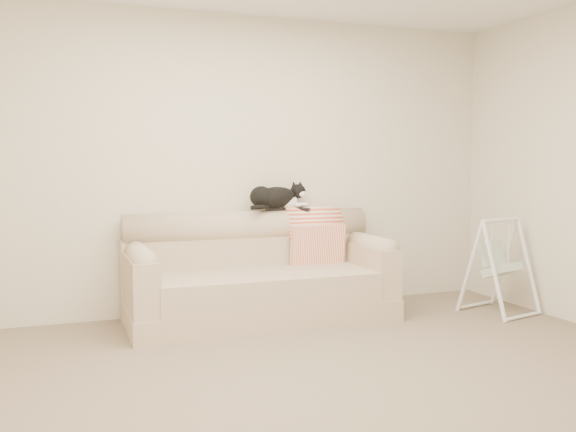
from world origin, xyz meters
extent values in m
plane|color=#6E6250|center=(0.00, 0.00, 0.00)|extent=(5.00, 5.00, 0.00)
cube|color=beige|center=(0.00, 2.00, 1.30)|extent=(5.00, 0.04, 2.60)
cube|color=#C0AF8F|center=(0.09, 1.53, 0.09)|extent=(2.20, 0.90, 0.18)
cube|color=#C0AF8F|center=(0.09, 1.42, 0.30)|extent=(1.80, 0.68, 0.24)
cube|color=#C0AF8F|center=(0.09, 1.87, 0.43)|extent=(2.20, 0.22, 0.50)
cylinder|color=#C0AF8F|center=(0.09, 1.87, 0.76)|extent=(2.16, 0.28, 0.28)
cube|color=#C0AF8F|center=(-0.90, 1.53, 0.39)|extent=(0.20, 0.88, 0.42)
cylinder|color=#C0AF8F|center=(-0.90, 1.53, 0.60)|extent=(0.18, 0.84, 0.18)
cube|color=#C0AF8F|center=(1.08, 1.53, 0.39)|extent=(0.20, 0.88, 0.42)
cylinder|color=#C0AF8F|center=(1.08, 1.53, 0.60)|extent=(0.18, 0.84, 0.18)
cube|color=black|center=(0.35, 1.86, 0.91)|extent=(0.18, 0.06, 0.02)
cube|color=gray|center=(0.35, 1.86, 0.92)|extent=(0.10, 0.04, 0.01)
cube|color=black|center=(0.56, 1.81, 0.91)|extent=(0.15, 0.16, 0.02)
ellipsoid|color=black|center=(0.34, 1.86, 1.01)|extent=(0.48, 0.33, 0.19)
ellipsoid|color=black|center=(0.20, 1.82, 1.02)|extent=(0.25, 0.24, 0.19)
ellipsoid|color=white|center=(0.47, 1.86, 0.97)|extent=(0.20, 0.16, 0.13)
ellipsoid|color=black|center=(0.56, 1.88, 1.06)|extent=(0.17, 0.18, 0.13)
ellipsoid|color=white|center=(0.58, 1.83, 1.04)|extent=(0.09, 0.08, 0.05)
sphere|color=#BF7272|center=(0.59, 1.81, 1.04)|extent=(0.02, 0.02, 0.02)
cone|color=black|center=(0.52, 1.88, 1.12)|extent=(0.08, 0.08, 0.06)
cone|color=black|center=(0.59, 1.90, 1.12)|extent=(0.06, 0.07, 0.06)
sphere|color=#9E7B16|center=(0.55, 1.83, 1.07)|extent=(0.02, 0.02, 0.02)
sphere|color=#9E7B16|center=(0.60, 1.84, 1.07)|extent=(0.02, 0.02, 0.02)
ellipsoid|color=white|center=(0.55, 1.84, 0.94)|extent=(0.11, 0.12, 0.04)
ellipsoid|color=white|center=(0.61, 1.86, 0.94)|extent=(0.11, 0.12, 0.04)
cylinder|color=black|center=(0.16, 1.73, 0.94)|extent=(0.21, 0.18, 0.04)
cylinder|color=#DA402C|center=(0.68, 1.87, 0.76)|extent=(0.50, 0.33, 0.33)
cube|color=#DA402C|center=(0.68, 1.70, 0.56)|extent=(0.50, 0.09, 0.42)
cylinder|color=white|center=(1.95, 0.90, 0.41)|extent=(0.10, 0.29, 0.83)
cylinder|color=white|center=(1.89, 1.15, 0.41)|extent=(0.10, 0.29, 0.83)
cylinder|color=white|center=(2.41, 1.02, 0.41)|extent=(0.10, 0.29, 0.83)
cylinder|color=white|center=(2.35, 1.26, 0.41)|extent=(0.10, 0.29, 0.83)
cylinder|color=white|center=(2.15, 1.08, 0.82)|extent=(0.47, 0.15, 0.04)
cylinder|color=white|center=(2.21, 0.84, 0.02)|extent=(0.47, 0.14, 0.03)
cylinder|color=white|center=(2.09, 1.33, 0.02)|extent=(0.47, 0.14, 0.03)
cube|color=white|center=(2.16, 1.06, 0.38)|extent=(0.32, 0.30, 0.16)
cube|color=white|center=(2.13, 1.16, 0.51)|extent=(0.29, 0.19, 0.22)
cylinder|color=white|center=(2.04, 1.06, 0.62)|extent=(0.01, 0.01, 0.39)
cylinder|color=white|center=(2.26, 1.11, 0.62)|extent=(0.01, 0.01, 0.39)
camera|label=1|loc=(-1.52, -3.49, 1.34)|focal=40.00mm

